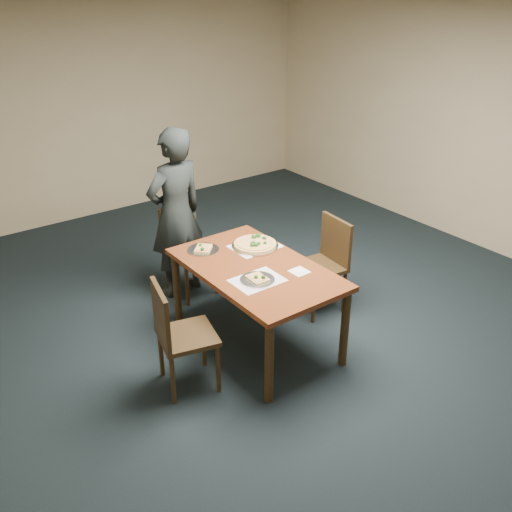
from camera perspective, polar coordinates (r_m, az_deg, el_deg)
ground at (r=5.12m, az=5.12°, el=-8.79°), size 8.00×8.00×0.00m
room_shell at (r=4.35m, az=6.05°, el=10.21°), size 8.00×8.00×8.00m
dining_table at (r=4.80m, az=0.00°, el=-2.05°), size 0.90×1.50×0.75m
chair_far at (r=5.73m, az=-7.06°, el=1.15°), size 0.45×0.45×0.91m
chair_left at (r=4.39m, az=-7.90°, el=-7.46°), size 0.51×0.51×0.91m
chair_right at (r=5.43m, az=6.98°, el=-0.33°), size 0.46×0.46×0.91m
diner at (r=5.58m, az=-8.02°, el=4.18°), size 0.67×0.48×1.70m
placemat_main at (r=5.10m, az=-0.09°, el=0.98°), size 0.42×0.32×0.00m
placemat_near at (r=4.54m, az=0.14°, el=-2.45°), size 0.40×0.30×0.00m
pizza_pan at (r=5.09m, az=-0.08°, el=1.21°), size 0.42×0.42×0.07m
slice_plate_near at (r=4.54m, az=0.15°, el=-2.31°), size 0.28×0.28×0.06m
slice_plate_far at (r=5.05m, az=-5.30°, el=0.70°), size 0.28×0.28×0.06m
napkin at (r=4.68m, az=4.35°, el=-1.57°), size 0.14×0.14×0.01m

